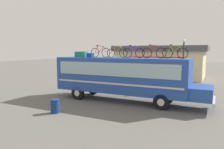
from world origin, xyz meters
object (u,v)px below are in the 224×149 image
at_px(rooftop_bicycle_1, 100,52).
at_px(rooftop_bicycle_5, 175,53).
at_px(rooftop_bicycle_3, 133,53).
at_px(bus, 123,76).
at_px(luggage_bag_2, 83,54).
at_px(street_lamp, 183,61).
at_px(trash_bin, 55,106).
at_px(luggage_bag_3, 90,55).
at_px(luggage_bag_1, 79,54).
at_px(rooftop_bicycle_4, 154,52).
at_px(rooftop_bicycle_2, 117,53).

relative_size(rooftop_bicycle_1, rooftop_bicycle_5, 1.00).
bearing_deg(rooftop_bicycle_3, rooftop_bicycle_1, 179.56).
relative_size(bus, rooftop_bicycle_5, 6.73).
height_order(bus, luggage_bag_2, luggage_bag_2).
relative_size(luggage_bag_2, street_lamp, 0.11).
bearing_deg(trash_bin, luggage_bag_3, 92.14).
xyz_separation_m(luggage_bag_2, rooftop_bicycle_5, (7.09, 0.51, 0.17)).
xyz_separation_m(luggage_bag_1, luggage_bag_3, (1.61, -0.71, -0.05)).
bearing_deg(rooftop_bicycle_1, trash_bin, -96.02).
bearing_deg(luggage_bag_2, rooftop_bicycle_3, 2.84).
bearing_deg(rooftop_bicycle_5, street_lamp, 92.51).
relative_size(rooftop_bicycle_4, rooftop_bicycle_5, 1.01).
height_order(luggage_bag_2, trash_bin, luggage_bag_2).
bearing_deg(luggage_bag_2, street_lamp, 43.17).
relative_size(luggage_bag_2, rooftop_bicycle_4, 0.32).
height_order(rooftop_bicycle_2, rooftop_bicycle_3, rooftop_bicycle_3).
relative_size(luggage_bag_3, street_lamp, 0.09).
bearing_deg(rooftop_bicycle_5, rooftop_bicycle_1, -177.19).
distance_m(rooftop_bicycle_4, rooftop_bicycle_5, 1.41).
distance_m(rooftop_bicycle_3, trash_bin, 6.60).
bearing_deg(street_lamp, luggage_bag_2, -136.83).
distance_m(bus, street_lamp, 7.15).
bearing_deg(rooftop_bicycle_5, rooftop_bicycle_3, -174.07).
relative_size(luggage_bag_3, rooftop_bicycle_5, 0.27).
distance_m(luggage_bag_3, rooftop_bicycle_4, 4.94).
bearing_deg(luggage_bag_3, luggage_bag_2, 166.33).
distance_m(bus, luggage_bag_2, 3.76).
relative_size(luggage_bag_1, rooftop_bicycle_2, 0.34).
bearing_deg(rooftop_bicycle_4, rooftop_bicycle_2, -179.53).
xyz_separation_m(rooftop_bicycle_2, rooftop_bicycle_4, (2.84, 0.02, 0.03)).
distance_m(luggage_bag_3, rooftop_bicycle_3, 3.47).
relative_size(luggage_bag_3, rooftop_bicycle_1, 0.27).
height_order(bus, rooftop_bicycle_3, rooftop_bicycle_3).
distance_m(rooftop_bicycle_3, rooftop_bicycle_5, 2.89).
height_order(bus, street_lamp, street_lamp).
xyz_separation_m(rooftop_bicycle_2, trash_bin, (-1.91, -4.84, -3.22)).
xyz_separation_m(bus, rooftop_bicycle_1, (-1.97, 0.04, 1.74)).
bearing_deg(rooftop_bicycle_1, rooftop_bicycle_2, 3.38).
distance_m(rooftop_bicycle_3, street_lamp, 6.78).
height_order(luggage_bag_2, street_lamp, street_lamp).
bearing_deg(rooftop_bicycle_1, luggage_bag_1, 172.79).
xyz_separation_m(bus, luggage_bag_2, (-3.41, -0.19, 1.56)).
height_order(luggage_bag_1, street_lamp, street_lamp).
relative_size(luggage_bag_3, rooftop_bicycle_4, 0.26).
bearing_deg(luggage_bag_1, trash_bin, -70.64).
distance_m(rooftop_bicycle_4, street_lamp, 6.23).
distance_m(rooftop_bicycle_1, street_lamp, 8.24).
bearing_deg(trash_bin, rooftop_bicycle_1, 83.98).
height_order(bus, luggage_bag_3, luggage_bag_3).
bearing_deg(bus, luggage_bag_3, -171.78).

